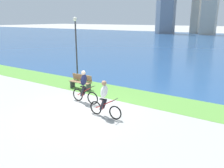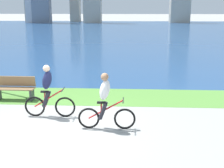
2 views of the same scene
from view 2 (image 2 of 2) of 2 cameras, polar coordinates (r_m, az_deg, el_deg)
The scene contains 6 objects.
ground_plane at distance 9.17m, azimuth -9.06°, elevation -8.10°, with size 300.00×300.00×0.00m, color #9E9E99.
grass_strip_bayside at distance 12.18m, azimuth -5.89°, elevation -2.30°, with size 120.00×2.40×0.01m, color #59933D.
bay_water_surface at distance 45.61m, azimuth 0.82°, elevation 9.94°, with size 300.00×65.43×0.00m, color navy.
cyclist_lead at distance 8.70m, azimuth -1.26°, elevation -3.32°, with size 1.68×0.52×1.67m.
cyclist_trailing at distance 9.89m, azimuth -11.94°, elevation -1.42°, with size 1.66×0.52×1.71m.
bench_near_path at distance 12.17m, azimuth -17.74°, elevation -0.76°, with size 1.50×0.47×0.90m.
Camera 2 is at (1.90, -8.28, 3.47)m, focal length 48.56 mm.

